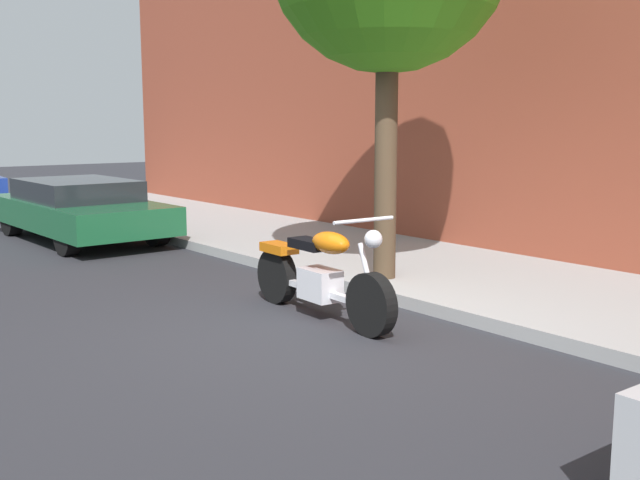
# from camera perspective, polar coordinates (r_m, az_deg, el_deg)

# --- Properties ---
(ground_plane) EXTENTS (60.00, 60.00, 0.00)m
(ground_plane) POSITION_cam_1_polar(r_m,az_deg,el_deg) (7.27, -0.36, -6.90)
(ground_plane) COLOR #28282D
(sidewalk) EXTENTS (25.98, 3.09, 0.14)m
(sidewalk) POSITION_cam_1_polar(r_m,az_deg,el_deg) (9.20, 13.66, -3.33)
(sidewalk) COLOR #989898
(sidewalk) RESTS_ON ground
(motorcycle) EXTENTS (2.24, 0.70, 1.10)m
(motorcycle) POSITION_cam_1_polar(r_m,az_deg,el_deg) (7.62, 0.02, -2.74)
(motorcycle) COLOR black
(motorcycle) RESTS_ON ground
(parked_car_green) EXTENTS (4.18, 1.83, 1.03)m
(parked_car_green) POSITION_cam_1_polar(r_m,az_deg,el_deg) (13.32, -17.88, 2.34)
(parked_car_green) COLOR black
(parked_car_green) RESTS_ON ground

